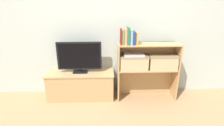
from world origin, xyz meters
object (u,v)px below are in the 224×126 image
book_maroon (121,36)px  book_mustard (136,38)px  storage_basket_right (162,61)px  book_olive (123,37)px  book_skyblue (131,38)px  book_navy (134,38)px  tv (79,57)px  book_forest (128,36)px  tv_stand (81,84)px  storage_basket_left (134,61)px  laptop (134,55)px  book_tan (125,37)px

book_maroon → book_mustard: (0.23, 0.00, -0.03)m
storage_basket_right → book_olive: bearing=-177.8°
book_skyblue → book_mustard: book_skyblue is taller
book_navy → book_mustard: (0.04, 0.00, -0.00)m
tv → book_navy: bearing=-6.3°
book_navy → book_forest: bearing=-180.0°
tv_stand → book_maroon: book_maroon is taller
storage_basket_left → book_mustard: bearing=-44.3°
book_skyblue → storage_basket_left: bearing=23.7°
book_navy → laptop: (0.01, 0.02, -0.26)m
tv_stand → book_forest: 1.09m
book_forest → storage_basket_left: (0.10, 0.02, -0.40)m
book_skyblue → tv_stand: bearing=173.3°
book_olive → book_mustard: size_ratio=1.14×
book_skyblue → storage_basket_left: book_skyblue is taller
tv_stand → storage_basket_left: size_ratio=2.49×
book_skyblue → book_navy: size_ratio=1.00×
tv → book_skyblue: (0.77, -0.09, 0.30)m
book_mustard → tv: bearing=174.0°
book_maroon → book_olive: bearing=0.0°
book_navy → book_mustard: 0.04m
storage_basket_left → laptop: laptop is taller
book_forest → book_navy: size_ratio=1.31×
book_maroon → book_navy: bearing=0.0°
tv_stand → book_navy: book_navy is taller
book_navy → book_mustard: book_navy is taller
tv → storage_basket_left: size_ratio=1.60×
tv_stand → book_maroon: (0.63, -0.09, 0.80)m
book_navy → tv: bearing=173.7°
book_tan → storage_basket_left: (0.14, 0.02, -0.39)m
book_skyblue → storage_basket_left: size_ratio=0.45×
book_skyblue → book_maroon: bearing=180.0°
book_forest → laptop: (0.10, 0.02, -0.29)m
book_maroon → book_olive: (0.03, 0.00, -0.01)m
storage_basket_right → laptop: 0.46m
book_forest → storage_basket_right: size_ratio=0.59×
book_maroon → laptop: bearing=6.7°
tv_stand → book_mustard: bearing=-6.1°
tv → book_skyblue: 0.83m
book_tan → book_navy: bearing=0.0°
tv → book_skyblue: size_ratio=3.60×
book_tan → storage_basket_right: 0.70m
storage_basket_right → laptop: size_ratio=1.40×
storage_basket_left → book_tan: bearing=-170.2°
book_tan → storage_basket_right: size_ratio=0.54×
book_tan → book_navy: 0.12m
tv → book_navy: size_ratio=3.59×
book_tan → book_skyblue: 0.08m
book_navy → storage_basket_left: book_navy is taller
tv → book_mustard: book_mustard is taller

